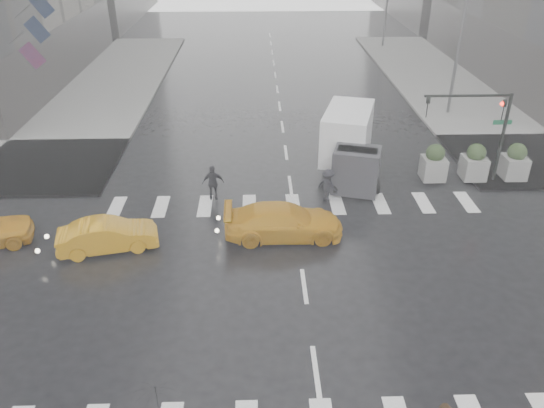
{
  "coord_description": "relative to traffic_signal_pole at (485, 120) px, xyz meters",
  "views": [
    {
      "loc": [
        -1.62,
        -15.08,
        11.68
      ],
      "look_at": [
        -1.09,
        2.0,
        2.26
      ],
      "focal_mm": 35.0,
      "sensor_mm": 36.0,
      "label": 1
    }
  ],
  "objects": [
    {
      "name": "ground",
      "position": [
        -9.01,
        -8.01,
        -3.22
      ],
      "size": [
        120.0,
        120.0,
        0.0
      ],
      "primitive_type": "plane",
      "color": "black",
      "rests_on": "ground"
    },
    {
      "name": "road_markings",
      "position": [
        -9.01,
        -8.01,
        -3.21
      ],
      "size": [
        18.0,
        48.0,
        0.01
      ],
      "primitive_type": null,
      "color": "silver",
      "rests_on": "ground"
    },
    {
      "name": "flag_cluster",
      "position": [
        -24.09,
        10.49,
        2.42
      ],
      "size": [
        2.87,
        3.06,
        4.69
      ],
      "color": "#59595B",
      "rests_on": "ground"
    },
    {
      "name": "street_lamp_near",
      "position": [
        1.86,
        9.99,
        1.73
      ],
      "size": [
        2.15,
        0.22,
        9.0
      ],
      "color": "#59595B",
      "rests_on": "ground"
    },
    {
      "name": "planter_east",
      "position": [
        1.99,
        0.19,
        -2.23
      ],
      "size": [
        1.1,
        1.1,
        1.8
      ],
      "color": "gray",
      "rests_on": "ground"
    },
    {
      "name": "planter_mid",
      "position": [
        -0.01,
        0.19,
        -2.23
      ],
      "size": [
        1.1,
        1.1,
        1.8
      ],
      "color": "gray",
      "rests_on": "ground"
    },
    {
      "name": "pedestrian_far_b",
      "position": [
        -7.41,
        -1.62,
        -2.44
      ],
      "size": [
        1.12,
        1.08,
        1.55
      ],
      "primitive_type": "imported",
      "rotation": [
        0.0,
        0.0,
        2.42
      ],
      "color": "black",
      "rests_on": "ground"
    },
    {
      "name": "taxi_rear",
      "position": [
        -9.58,
        -4.65,
        -2.52
      ],
      "size": [
        4.28,
        2.04,
        1.39
      ],
      "primitive_type": "imported",
      "rotation": [
        0.0,
        0.0,
        1.59
      ],
      "color": "orange",
      "rests_on": "ground"
    },
    {
      "name": "box_truck",
      "position": [
        -6.01,
        1.29,
        -1.57
      ],
      "size": [
        2.18,
        5.81,
        3.09
      ],
      "rotation": [
        0.0,
        0.0,
        -0.29
      ],
      "color": "silver",
      "rests_on": "ground"
    },
    {
      "name": "pedestrian_far_a",
      "position": [
        -12.64,
        -1.35,
        -2.37
      ],
      "size": [
        1.04,
        0.69,
        1.7
      ],
      "primitive_type": "imported",
      "rotation": [
        0.0,
        0.0,
        3.23
      ],
      "color": "black",
      "rests_on": "ground"
    },
    {
      "name": "planter_west",
      "position": [
        -2.01,
        0.19,
        -2.23
      ],
      "size": [
        1.1,
        1.1,
        1.8
      ],
      "color": "gray",
      "rests_on": "ground"
    },
    {
      "name": "taxi_mid",
      "position": [
        -16.49,
        -5.4,
        -2.59
      ],
      "size": [
        4.0,
        2.14,
        1.25
      ],
      "primitive_type": "imported",
      "rotation": [
        0.0,
        0.0,
        1.8
      ],
      "color": "orange",
      "rests_on": "ground"
    },
    {
      "name": "traffic_signal_pole",
      "position": [
        0.0,
        0.0,
        0.0
      ],
      "size": [
        4.45,
        0.42,
        4.5
      ],
      "color": "black",
      "rests_on": "ground"
    }
  ]
}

